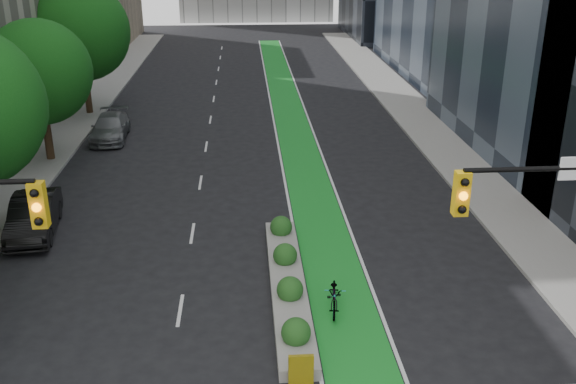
{
  "coord_description": "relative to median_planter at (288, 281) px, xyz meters",
  "views": [
    {
      "loc": [
        -0.17,
        -12.69,
        11.7
      ],
      "look_at": [
        1.34,
        8.94,
        3.0
      ],
      "focal_mm": 40.0,
      "sensor_mm": 36.0,
      "label": 1
    }
  ],
  "objects": [
    {
      "name": "sidewalk_left",
      "position": [
        -13.0,
        17.96,
        -0.3
      ],
      "size": [
        3.6,
        90.0,
        0.15
      ],
      "primitive_type": "cube",
      "color": "gray",
      "rests_on": "ground"
    },
    {
      "name": "sidewalk_right",
      "position": [
        10.6,
        17.96,
        -0.3
      ],
      "size": [
        3.6,
        90.0,
        0.15
      ],
      "primitive_type": "cube",
      "color": "gray",
      "rests_on": "ground"
    },
    {
      "name": "bike_lane_paint",
      "position": [
        1.8,
        22.96,
        -0.37
      ],
      "size": [
        2.2,
        70.0,
        0.01
      ],
      "primitive_type": "cube",
      "color": "#198D29",
      "rests_on": "ground"
    },
    {
      "name": "tree_midfar",
      "position": [
        -12.2,
        14.96,
        4.57
      ],
      "size": [
        5.6,
        5.6,
        7.76
      ],
      "color": "black",
      "rests_on": "ground"
    },
    {
      "name": "tree_far",
      "position": [
        -12.2,
        24.96,
        5.32
      ],
      "size": [
        6.6,
        6.6,
        9.0
      ],
      "color": "black",
      "rests_on": "ground"
    },
    {
      "name": "median_planter",
      "position": [
        0.0,
        0.0,
        0.0
      ],
      "size": [
        1.2,
        10.26,
        1.1
      ],
      "color": "gray",
      "rests_on": "ground"
    },
    {
      "name": "bicycle",
      "position": [
        1.48,
        -1.31,
        0.15
      ],
      "size": [
        0.94,
        2.06,
        1.04
      ],
      "primitive_type": "imported",
      "rotation": [
        0.0,
        0.0,
        -0.13
      ],
      "color": "gray",
      "rests_on": "ground"
    },
    {
      "name": "parked_car_left_mid",
      "position": [
        -10.28,
        5.44,
        0.43
      ],
      "size": [
        2.32,
        5.05,
        1.61
      ],
      "primitive_type": "imported",
      "rotation": [
        0.0,
        0.0,
        0.13
      ],
      "color": "black",
      "rests_on": "ground"
    },
    {
      "name": "parked_car_left_far",
      "position": [
        -9.64,
        18.95,
        0.37
      ],
      "size": [
        2.3,
        5.18,
        1.48
      ],
      "primitive_type": "imported",
      "rotation": [
        0.0,
        0.0,
        0.05
      ],
      "color": "slate",
      "rests_on": "ground"
    }
  ]
}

